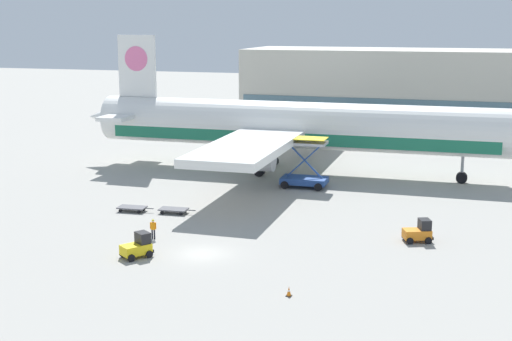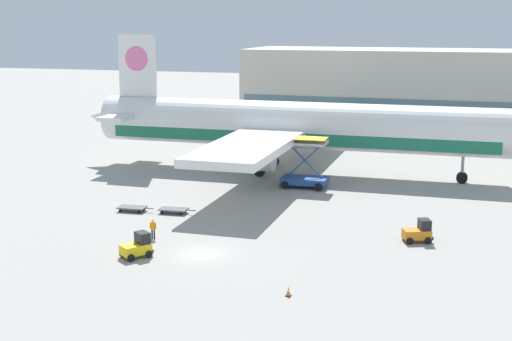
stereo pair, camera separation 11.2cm
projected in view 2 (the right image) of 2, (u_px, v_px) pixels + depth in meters
The scene contains 10 objects.
ground_plane at pixel (202, 254), 58.43m from camera, with size 400.00×400.00×0.00m, color #9E9B93.
terminal_building at pixel (511, 93), 119.28m from camera, with size 90.00×18.20×14.00m.
airplane_main at pixel (293, 127), 88.69m from camera, with size 58.06×48.08×17.00m.
scissor_lift_loader at pixel (305, 169), 81.60m from camera, with size 5.23×3.41×5.75m.
baggage_tug_foreground at pixel (419, 232), 61.51m from camera, with size 2.78×2.35×2.00m.
baggage_tug_mid at pixel (138, 247), 57.53m from camera, with size 2.62×2.81×2.00m.
baggage_dolly_lead at pixel (132, 208), 71.47m from camera, with size 3.74×1.68×0.48m.
baggage_dolly_second at pixel (174, 209), 70.76m from camera, with size 3.74×1.68×0.48m.
ground_crew_near at pixel (153, 227), 62.26m from camera, with size 0.57×0.27×1.79m.
traffic_cone_near at pixel (288, 291), 49.39m from camera, with size 0.40×0.40×0.70m.
Camera 2 is at (20.85, -51.93, 18.68)m, focal length 50.00 mm.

